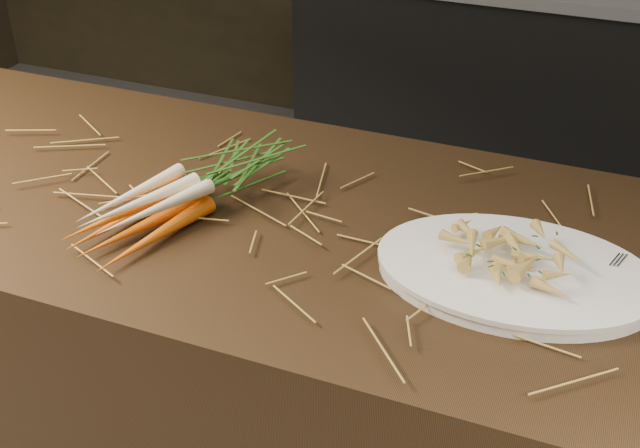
# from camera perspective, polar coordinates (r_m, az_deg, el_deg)

# --- Properties ---
(main_counter) EXTENTS (2.40, 0.70, 0.90)m
(main_counter) POSITION_cam_1_polar(r_m,az_deg,el_deg) (1.66, -4.45, -12.05)
(main_counter) COLOR black
(main_counter) RESTS_ON ground
(back_counter) EXTENTS (1.82, 0.62, 0.84)m
(back_counter) POSITION_cam_1_polar(r_m,az_deg,el_deg) (3.17, 15.68, 9.31)
(back_counter) COLOR black
(back_counter) RESTS_ON ground
(straw_bedding) EXTENTS (1.40, 0.60, 0.02)m
(straw_bedding) POSITION_cam_1_polar(r_m,az_deg,el_deg) (1.38, -5.26, 1.66)
(straw_bedding) COLOR olive
(straw_bedding) RESTS_ON main_counter
(root_veg_bunch) EXTENTS (0.27, 0.45, 0.08)m
(root_veg_bunch) POSITION_cam_1_polar(r_m,az_deg,el_deg) (1.37, -8.39, 2.89)
(root_veg_bunch) COLOR #C85A09
(root_veg_bunch) RESTS_ON main_counter
(serving_platter) EXTENTS (0.43, 0.30, 0.02)m
(serving_platter) POSITION_cam_1_polar(r_m,az_deg,el_deg) (1.23, 13.64, -3.48)
(serving_platter) COLOR white
(serving_platter) RESTS_ON main_counter
(roasted_veg_heap) EXTENTS (0.21, 0.16, 0.05)m
(roasted_veg_heap) POSITION_cam_1_polar(r_m,az_deg,el_deg) (1.21, 13.84, -2.20)
(roasted_veg_heap) COLOR #B1913F
(roasted_veg_heap) RESTS_ON serving_platter
(serving_fork) EXTENTS (0.06, 0.15, 0.00)m
(serving_fork) POSITION_cam_1_polar(r_m,az_deg,el_deg) (1.21, 20.43, -4.56)
(serving_fork) COLOR silver
(serving_fork) RESTS_ON serving_platter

